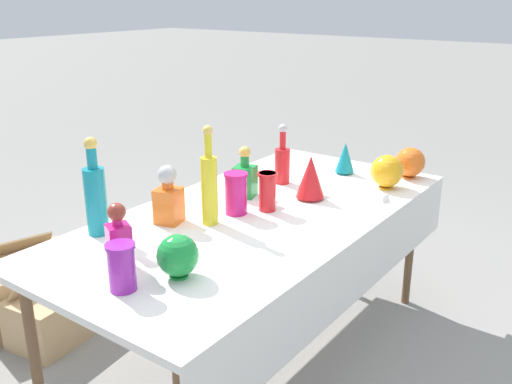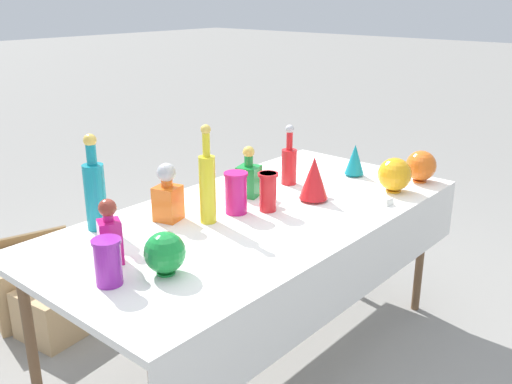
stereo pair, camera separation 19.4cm
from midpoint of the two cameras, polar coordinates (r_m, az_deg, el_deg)
The scene contains 19 objects.
ground_plane at distance 2.94m, azimuth 1.96°, elevation -16.03°, with size 40.00×40.00×0.00m, color gray.
display_table at distance 2.58m, azimuth 2.73°, elevation -3.42°, with size 2.06×1.00×0.76m.
tall_bottle_0 at distance 2.42m, azimuth -13.63°, elevation 0.05°, with size 0.09×0.09×0.41m.
tall_bottle_1 at distance 2.95m, azimuth 5.22°, elevation 2.94°, with size 0.08×0.08×0.31m.
tall_bottle_2 at distance 2.42m, azimuth -2.61°, elevation 0.75°, with size 0.07×0.07×0.43m.
square_decanter_0 at distance 2.76m, azimuth 1.28°, elevation 1.48°, with size 0.12×0.12×0.25m.
square_decanter_1 at distance 2.48m, azimuth -6.63°, elevation -0.32°, with size 0.13×0.13×0.26m.
square_decanter_2 at distance 2.12m, azimuth -11.89°, elevation -4.20°, with size 0.11×0.11×0.25m.
slender_vase_0 at distance 1.97m, azimuth -11.89°, elevation -6.76°, with size 0.10×0.10×0.17m.
slender_vase_1 at distance 2.58m, azimuth 3.36°, elevation 0.13°, with size 0.09×0.09×0.18m.
slender_vase_2 at distance 2.54m, azimuth 0.16°, elevation 0.02°, with size 0.11×0.11×0.19m.
fluted_vase_0 at distance 3.14m, azimuth 11.60°, elevation 3.17°, with size 0.10×0.10×0.17m.
fluted_vase_1 at distance 2.72m, azimuth 7.86°, elevation 1.36°, with size 0.14×0.14×0.21m.
round_bowl_0 at distance 2.02m, azimuth -6.39°, elevation -6.09°, with size 0.15×0.15×0.16m.
round_bowl_1 at distance 2.93m, azimuth 15.56°, elevation 1.68°, with size 0.17×0.17×0.17m.
round_bowl_2 at distance 3.13m, azimuth 17.89°, elevation 2.49°, with size 0.16×0.16×0.17m.
price_tag_left at distance 2.76m, azimuth 15.21°, elevation -1.03°, with size 0.05×0.01×0.03m, color white.
cardboard_box_behind_left at distance 3.24m, azimuth -16.26°, elevation -10.52°, with size 0.58×0.37×0.35m.
cardboard_box_behind_right at distance 3.44m, azimuth -19.31°, elevation -8.29°, with size 0.62×0.56×0.42m.
Camera 2 is at (-1.82, -1.57, 1.70)m, focal length 40.00 mm.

